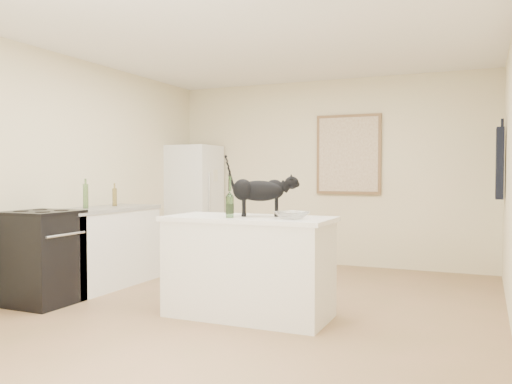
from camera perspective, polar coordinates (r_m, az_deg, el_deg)
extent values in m
plane|color=#9A7052|center=(5.11, -0.90, -12.58)|extent=(5.50, 5.50, 0.00)
plane|color=white|center=(5.11, -0.91, 16.89)|extent=(5.50, 5.50, 0.00)
plane|color=beige|center=(7.53, 7.75, 2.09)|extent=(4.50, 0.00, 4.50)
plane|color=beige|center=(2.69, -25.86, 2.11)|extent=(4.50, 0.00, 4.50)
plane|color=beige|center=(6.22, -20.17, 2.01)|extent=(0.00, 5.50, 5.50)
cube|color=white|center=(4.80, -0.79, -8.28)|extent=(1.44, 0.67, 0.86)
cube|color=white|center=(4.74, -0.80, -2.91)|extent=(1.50, 0.70, 0.04)
cube|color=white|center=(6.30, -16.20, -5.89)|extent=(0.60, 1.40, 0.86)
cube|color=gray|center=(6.25, -16.24, -1.80)|extent=(0.62, 1.44, 0.04)
cube|color=black|center=(5.64, -22.08, -6.67)|extent=(0.60, 0.60, 0.90)
cube|color=white|center=(7.94, -6.75, -1.16)|extent=(0.68, 0.68, 1.70)
cube|color=brown|center=(7.43, 9.93, 4.01)|extent=(0.90, 0.03, 1.10)
cube|color=beige|center=(7.42, 9.89, 4.01)|extent=(0.82, 0.00, 1.02)
cube|color=black|center=(6.56, 24.80, 2.82)|extent=(0.08, 0.34, 0.80)
cylinder|color=#285B24|center=(4.62, -2.85, -0.74)|extent=(0.08, 0.08, 0.33)
imported|color=white|center=(4.48, 3.86, -2.51)|extent=(0.35, 0.35, 0.07)
cube|color=silver|center=(7.80, -4.41, 1.80)|extent=(0.01, 0.13, 0.17)
cylinder|color=#24591E|center=(6.12, -17.90, -0.44)|extent=(0.06, 0.06, 0.27)
cylinder|color=brown|center=(6.46, -15.01, -0.54)|extent=(0.06, 0.06, 0.21)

